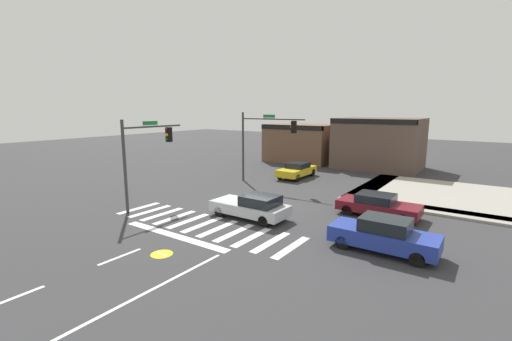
{
  "coord_description": "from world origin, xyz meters",
  "views": [
    {
      "loc": [
        12.56,
        -17.48,
        6.15
      ],
      "look_at": [
        -0.82,
        1.69,
        1.96
      ],
      "focal_mm": 24.36,
      "sensor_mm": 36.0,
      "label": 1
    }
  ],
  "objects_px": {
    "traffic_signal_southwest": "(146,148)",
    "car_yellow": "(297,170)",
    "traffic_signal_northwest": "(264,135)",
    "car_maroon": "(378,205)",
    "car_blue": "(384,235)",
    "car_silver": "(252,206)"
  },
  "relations": [
    {
      "from": "traffic_signal_southwest",
      "to": "car_yellow",
      "type": "distance_m",
      "value": 14.45
    },
    {
      "from": "traffic_signal_northwest",
      "to": "car_blue",
      "type": "distance_m",
      "value": 15.11
    },
    {
      "from": "traffic_signal_northwest",
      "to": "car_blue",
      "type": "height_order",
      "value": "traffic_signal_northwest"
    },
    {
      "from": "traffic_signal_northwest",
      "to": "car_silver",
      "type": "xyz_separation_m",
      "value": [
        4.58,
        -8.12,
        -3.34
      ]
    },
    {
      "from": "traffic_signal_southwest",
      "to": "car_blue",
      "type": "relative_size",
      "value": 1.23
    },
    {
      "from": "car_blue",
      "to": "car_yellow",
      "type": "xyz_separation_m",
      "value": [
        -10.9,
        12.39,
        -0.05
      ]
    },
    {
      "from": "traffic_signal_southwest",
      "to": "car_blue",
      "type": "bearing_deg",
      "value": -84.35
    },
    {
      "from": "car_silver",
      "to": "traffic_signal_northwest",
      "type": "bearing_deg",
      "value": -60.57
    },
    {
      "from": "traffic_signal_northwest",
      "to": "car_maroon",
      "type": "relative_size",
      "value": 1.3
    },
    {
      "from": "traffic_signal_northwest",
      "to": "car_yellow",
      "type": "height_order",
      "value": "traffic_signal_northwest"
    },
    {
      "from": "traffic_signal_southwest",
      "to": "car_silver",
      "type": "xyz_separation_m",
      "value": [
        6.64,
        1.91,
        -3.08
      ]
    },
    {
      "from": "traffic_signal_northwest",
      "to": "car_maroon",
      "type": "height_order",
      "value": "traffic_signal_northwest"
    },
    {
      "from": "traffic_signal_southwest",
      "to": "traffic_signal_northwest",
      "type": "distance_m",
      "value": 10.24
    },
    {
      "from": "car_silver",
      "to": "car_yellow",
      "type": "relative_size",
      "value": 1.02
    },
    {
      "from": "traffic_signal_southwest",
      "to": "traffic_signal_northwest",
      "type": "bearing_deg",
      "value": -11.63
    },
    {
      "from": "car_maroon",
      "to": "car_yellow",
      "type": "distance_m",
      "value": 11.81
    },
    {
      "from": "car_maroon",
      "to": "car_blue",
      "type": "height_order",
      "value": "car_blue"
    },
    {
      "from": "traffic_signal_southwest",
      "to": "car_maroon",
      "type": "xyz_separation_m",
      "value": [
        12.35,
        6.41,
        -3.12
      ]
    },
    {
      "from": "car_blue",
      "to": "car_maroon",
      "type": "bearing_deg",
      "value": -71.64
    },
    {
      "from": "traffic_signal_southwest",
      "to": "traffic_signal_northwest",
      "type": "relative_size",
      "value": 0.94
    },
    {
      "from": "car_silver",
      "to": "car_maroon",
      "type": "bearing_deg",
      "value": -141.75
    },
    {
      "from": "car_silver",
      "to": "car_yellow",
      "type": "xyz_separation_m",
      "value": [
        -3.53,
        11.86,
        0.0
      ]
    }
  ]
}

